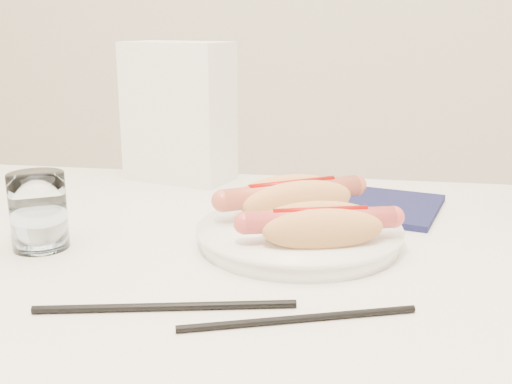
% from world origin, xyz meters
% --- Properties ---
extents(table, '(1.20, 0.80, 0.75)m').
position_xyz_m(table, '(0.00, 0.00, 0.69)').
color(table, silver).
rests_on(table, ground).
extents(plate, '(0.27, 0.27, 0.02)m').
position_xyz_m(plate, '(0.06, 0.05, 0.76)').
color(plate, white).
rests_on(plate, table).
extents(hotdog_left, '(0.18, 0.14, 0.05)m').
position_xyz_m(hotdog_left, '(0.05, 0.10, 0.79)').
color(hotdog_left, '#E09B59').
rests_on(hotdog_left, plate).
extents(hotdog_right, '(0.17, 0.10, 0.05)m').
position_xyz_m(hotdog_right, '(0.09, 0.00, 0.79)').
color(hotdog_right, tan).
rests_on(hotdog_right, plate).
extents(water_glass, '(0.07, 0.07, 0.09)m').
position_xyz_m(water_glass, '(-0.25, -0.01, 0.80)').
color(water_glass, white).
rests_on(water_glass, table).
extents(chopstick_near, '(0.24, 0.06, 0.01)m').
position_xyz_m(chopstick_near, '(-0.05, -0.15, 0.75)').
color(chopstick_near, black).
rests_on(chopstick_near, table).
extents(chopstick_far, '(0.21, 0.08, 0.01)m').
position_xyz_m(chopstick_far, '(0.08, -0.15, 0.75)').
color(chopstick_far, black).
rests_on(chopstick_far, table).
extents(napkin_box, '(0.19, 0.14, 0.23)m').
position_xyz_m(napkin_box, '(-0.18, 0.35, 0.87)').
color(napkin_box, white).
rests_on(napkin_box, table).
extents(navy_napkin, '(0.21, 0.21, 0.01)m').
position_xyz_m(navy_napkin, '(0.16, 0.22, 0.75)').
color(navy_napkin, '#13153C').
rests_on(navy_napkin, table).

